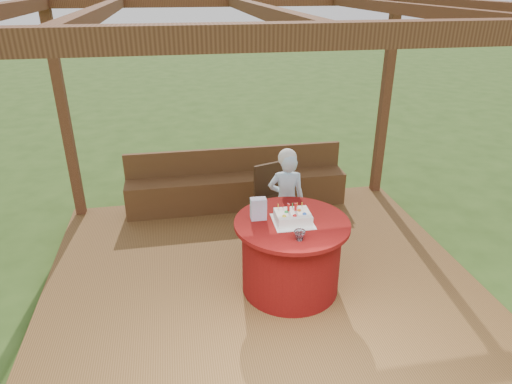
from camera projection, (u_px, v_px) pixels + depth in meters
ground at (260, 285)px, 4.96m from camera, size 60.00×60.00×0.00m
deck at (260, 280)px, 4.94m from camera, size 4.50×4.00×0.12m
pergola at (261, 57)px, 3.95m from camera, size 4.50×4.00×2.72m
bench at (237, 188)px, 6.33m from camera, size 3.00×0.42×0.80m
table at (291, 255)px, 4.57m from camera, size 1.13×1.13×0.77m
chair at (274, 196)px, 5.62m from camera, size 0.53×0.53×0.86m
elderly_woman at (286, 197)px, 5.26m from camera, size 0.46×0.34×1.21m
birthday_cake at (293, 217)px, 4.38m from camera, size 0.38×0.38×0.18m
gift_bag at (258, 209)px, 4.42m from camera, size 0.15×0.10×0.22m
drinking_glass at (300, 235)px, 4.08m from camera, size 0.12×0.12×0.09m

